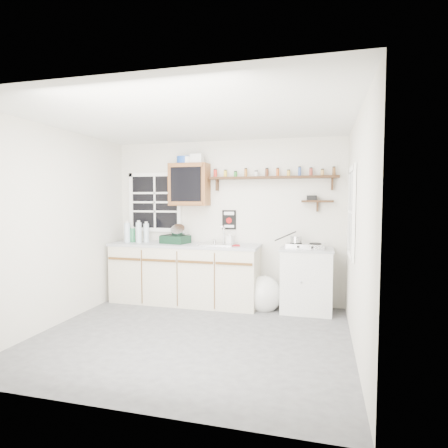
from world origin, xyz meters
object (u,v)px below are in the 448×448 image
Objects in this scene: spice_shelf at (272,177)px; hotplate at (306,246)px; right_cabinet at (307,280)px; upper_cabinet at (189,185)px; main_cabinet at (185,273)px; dish_rack at (176,237)px.

spice_shelf is 3.52× the size of hotplate.
upper_cabinet is (-1.80, 0.12, 1.37)m from right_cabinet.
upper_cabinet is (0.03, 0.14, 1.36)m from main_cabinet.
upper_cabinet is at bearing 76.32° from main_cabinet.
upper_cabinet reaches higher than dish_rack.
main_cabinet is 1.37m from upper_cabinet.
upper_cabinet reaches higher than main_cabinet.
right_cabinet is 1.40× the size of upper_cabinet.
right_cabinet is 2.26m from upper_cabinet.
hotplate is at bearing 0.17° from main_cabinet.
hotplate reaches higher than right_cabinet.
main_cabinet is 1.88m from hotplate.
upper_cabinet is 1.27m from spice_shelf.
upper_cabinet is 0.84m from dish_rack.
hotplate is at bearing 11.94° from dish_rack.
right_cabinet is 0.49m from hotplate.
dish_rack reaches higher than main_cabinet.
spice_shelf reaches higher than dish_rack.
upper_cabinet reaches higher than spice_shelf.
hotplate reaches higher than main_cabinet.
upper_cabinet is 1.44× the size of dish_rack.
upper_cabinet reaches higher than right_cabinet.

